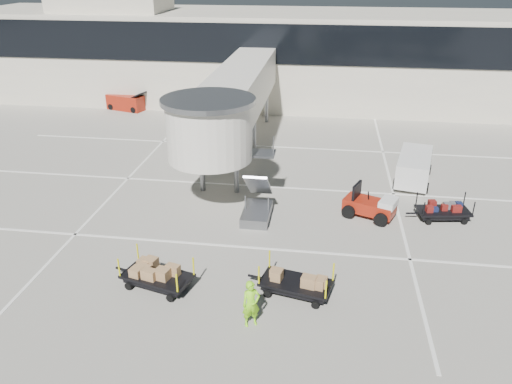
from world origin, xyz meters
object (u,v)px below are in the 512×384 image
box_cart_far (156,276)px  ground_worker (251,304)px  suitcase_cart (444,211)px  belt_loader (126,102)px  baggage_tug (371,206)px  minivan (414,165)px  box_cart_near (293,282)px

box_cart_far → ground_worker: ground_worker is taller
suitcase_cart → ground_worker: 12.91m
suitcase_cart → belt_loader: (-24.12, 17.74, 0.20)m
baggage_tug → minivan: size_ratio=0.61×
suitcase_cart → minivan: size_ratio=0.70×
box_cart_far → minivan: bearing=62.1°
baggage_tug → box_cart_near: (-3.50, -7.17, -0.11)m
baggage_tug → box_cart_far: size_ratio=0.81×
ground_worker → belt_loader: size_ratio=0.48×
baggage_tug → box_cart_near: baggage_tug is taller
baggage_tug → suitcase_cart: bearing=26.1°
belt_loader → minivan: bearing=-12.0°
belt_loader → box_cart_near: bearing=-39.5°
box_cart_near → minivan: size_ratio=0.75×
belt_loader → baggage_tug: bearing=-24.7°
suitcase_cart → minivan: (-0.87, 4.99, 0.55)m
box_cart_far → belt_loader: (-11.27, 25.54, 0.13)m
suitcase_cart → box_cart_far: bearing=-157.8°
baggage_tug → minivan: bearing=83.6°
ground_worker → baggage_tug: bearing=35.1°
ground_worker → minivan: size_ratio=0.40×
box_cart_far → belt_loader: belt_loader is taller
box_cart_far → ground_worker: size_ratio=1.91×
suitcase_cart → minivan: minivan is taller
suitcase_cart → box_cart_near: size_ratio=0.93×
suitcase_cart → box_cart_far: (-12.85, -7.81, 0.08)m
box_cart_near → baggage_tug: bearing=76.7°
box_cart_near → belt_loader: 30.28m
box_cart_near → minivan: 13.95m
baggage_tug → ground_worker: (-4.89, -9.34, 0.31)m
baggage_tug → ground_worker: bearing=-95.2°
suitcase_cart → belt_loader: size_ratio=0.86×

